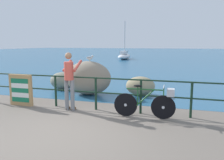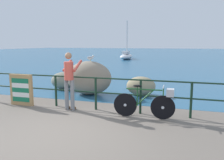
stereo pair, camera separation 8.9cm
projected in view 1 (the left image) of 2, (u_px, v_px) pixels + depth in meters
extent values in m
cube|color=#6B6056|center=(156.00, 63.00, 24.25)|extent=(120.00, 120.00, 0.10)
cube|color=#285B7F|center=(169.00, 53.00, 50.55)|extent=(120.00, 90.00, 0.01)
cylinder|color=black|center=(20.00, 89.00, 7.90)|extent=(0.07, 0.07, 1.02)
cylinder|color=black|center=(56.00, 91.00, 7.50)|extent=(0.07, 0.07, 1.02)
cylinder|color=black|center=(96.00, 94.00, 7.10)|extent=(0.07, 0.07, 1.02)
cylinder|color=black|center=(141.00, 97.00, 6.71)|extent=(0.07, 0.07, 1.02)
cylinder|color=black|center=(191.00, 100.00, 6.31)|extent=(0.07, 0.07, 1.02)
cylinder|color=black|center=(96.00, 78.00, 7.03)|extent=(8.41, 0.04, 0.04)
cylinder|color=black|center=(96.00, 92.00, 7.10)|extent=(8.41, 0.04, 0.04)
cylinder|color=black|center=(126.00, 105.00, 6.49)|extent=(0.66, 0.06, 0.66)
cylinder|color=#B7BCC6|center=(126.00, 105.00, 6.49)|extent=(0.08, 0.06, 0.08)
cylinder|color=black|center=(163.00, 107.00, 6.23)|extent=(0.66, 0.06, 0.66)
cylinder|color=#B7BCC6|center=(163.00, 107.00, 6.23)|extent=(0.08, 0.06, 0.08)
cylinder|color=#194C23|center=(144.00, 89.00, 6.29)|extent=(0.99, 0.07, 0.04)
cylinder|color=#194C23|center=(145.00, 98.00, 6.32)|extent=(0.50, 0.06, 0.50)
cylinder|color=#194C23|center=(138.00, 96.00, 6.36)|extent=(0.03, 0.03, 0.53)
ellipsoid|color=black|center=(138.00, 86.00, 6.32)|extent=(0.24, 0.11, 0.06)
cylinder|color=#194C23|center=(164.00, 97.00, 6.19)|extent=(0.03, 0.03, 0.57)
cylinder|color=#B7BCC6|center=(164.00, 87.00, 6.14)|extent=(0.05, 0.48, 0.03)
cube|color=#B7BCC6|center=(171.00, 93.00, 6.12)|extent=(0.21, 0.25, 0.20)
cylinder|color=slate|center=(67.00, 95.00, 7.07)|extent=(0.12, 0.12, 0.95)
ellipsoid|color=#513319|center=(68.00, 108.00, 7.19)|extent=(0.11, 0.26, 0.08)
cylinder|color=slate|center=(72.00, 95.00, 7.01)|extent=(0.12, 0.12, 0.95)
ellipsoid|color=#513319|center=(74.00, 109.00, 7.13)|extent=(0.11, 0.26, 0.08)
cylinder|color=#CC4C3F|center=(69.00, 71.00, 6.92)|extent=(0.28, 0.28, 0.55)
sphere|color=#9E7051|center=(68.00, 56.00, 6.85)|extent=(0.20, 0.20, 0.20)
cylinder|color=#CC4C3F|center=(67.00, 65.00, 7.18)|extent=(0.09, 0.52, 0.34)
cylinder|color=#CC4C3F|center=(78.00, 66.00, 7.07)|extent=(0.09, 0.52, 0.34)
cube|color=tan|center=(21.00, 90.00, 7.59)|extent=(0.84, 0.09, 1.04)
cube|color=#19704C|center=(20.00, 100.00, 7.59)|extent=(0.66, 0.01, 0.16)
cube|color=white|center=(20.00, 95.00, 7.56)|extent=(0.66, 0.01, 0.16)
cube|color=#19704C|center=(20.00, 90.00, 7.54)|extent=(0.66, 0.01, 0.16)
cube|color=white|center=(20.00, 86.00, 7.51)|extent=(0.66, 0.01, 0.16)
cube|color=#19704C|center=(19.00, 81.00, 7.49)|extent=(0.66, 0.01, 0.16)
ellipsoid|color=gray|center=(88.00, 78.00, 9.21)|extent=(1.86, 1.27, 1.35)
ellipsoid|color=gray|center=(63.00, 81.00, 10.33)|extent=(1.13, 0.92, 0.77)
ellipsoid|color=gray|center=(140.00, 86.00, 9.14)|extent=(1.15, 0.94, 0.75)
cylinder|color=gold|center=(89.00, 60.00, 9.14)|extent=(0.01, 0.01, 0.06)
cylinder|color=gold|center=(90.00, 60.00, 9.10)|extent=(0.01, 0.01, 0.06)
ellipsoid|color=white|center=(90.00, 58.00, 9.11)|extent=(0.25, 0.27, 0.13)
ellipsoid|color=#9E9EA3|center=(89.00, 57.00, 9.09)|extent=(0.25, 0.26, 0.06)
sphere|color=white|center=(92.00, 56.00, 9.16)|extent=(0.08, 0.08, 0.08)
cone|color=gold|center=(93.00, 56.00, 9.19)|extent=(0.05, 0.05, 0.02)
ellipsoid|color=white|center=(124.00, 57.00, 29.93)|extent=(1.38, 4.42, 0.70)
cube|color=silver|center=(124.00, 53.00, 29.56)|extent=(0.82, 1.31, 0.36)
cylinder|color=#B2B2B7|center=(125.00, 37.00, 29.74)|extent=(0.10, 0.10, 4.20)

